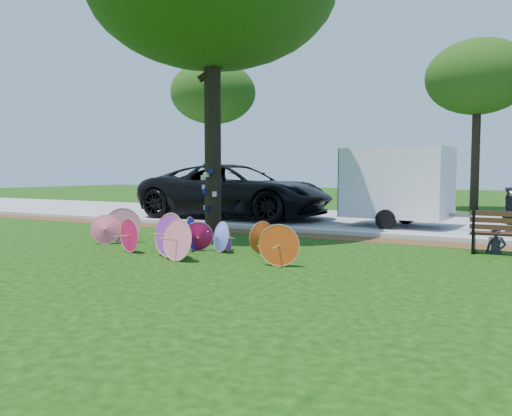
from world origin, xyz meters
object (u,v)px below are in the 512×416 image
at_px(cargo_trailer, 397,183).
at_px(person_left, 497,228).
at_px(parasol_pile, 184,235).
at_px(black_van, 236,191).

height_order(cargo_trailer, person_left, cargo_trailer).
relative_size(parasol_pile, cargo_trailer, 1.82).
distance_m(black_van, cargo_trailer, 5.99).
xyz_separation_m(black_van, cargo_trailer, (5.98, -0.15, 0.38)).
distance_m(parasol_pile, person_left, 6.58).
relative_size(black_van, cargo_trailer, 2.34).
bearing_deg(parasol_pile, cargo_trailer, 69.26).
height_order(black_van, person_left, black_van).
xyz_separation_m(parasol_pile, cargo_trailer, (2.78, 7.35, 0.99)).
distance_m(parasol_pile, cargo_trailer, 7.92).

